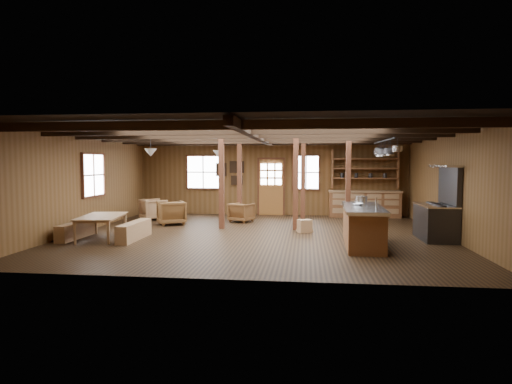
# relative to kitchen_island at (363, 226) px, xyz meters

# --- Properties ---
(room) EXTENTS (10.04, 9.04, 2.84)m
(room) POSITION_rel_kitchen_island_xyz_m (-2.64, 1.25, 0.92)
(room) COLOR black
(room) RESTS_ON ground
(ceiling_joists) EXTENTS (9.80, 8.82, 0.18)m
(ceiling_joists) POSITION_rel_kitchen_island_xyz_m (-2.64, 1.43, 2.20)
(ceiling_joists) COLOR black
(ceiling_joists) RESTS_ON ceiling
(timber_posts) EXTENTS (3.95, 2.35, 2.80)m
(timber_posts) POSITION_rel_kitchen_island_xyz_m (-2.12, 3.33, 0.92)
(timber_posts) COLOR #401F12
(timber_posts) RESTS_ON floor
(back_door) EXTENTS (1.02, 0.08, 2.15)m
(back_door) POSITION_rel_kitchen_island_xyz_m (-2.64, 5.70, 0.40)
(back_door) COLOR brown
(back_door) RESTS_ON floor
(window_back_left) EXTENTS (1.32, 0.06, 1.32)m
(window_back_left) POSITION_rel_kitchen_island_xyz_m (-5.24, 5.71, 1.12)
(window_back_left) COLOR white
(window_back_left) RESTS_ON wall_back
(window_back_right) EXTENTS (1.02, 0.06, 1.32)m
(window_back_right) POSITION_rel_kitchen_island_xyz_m (-1.34, 5.71, 1.12)
(window_back_right) COLOR white
(window_back_right) RESTS_ON wall_back
(window_left) EXTENTS (0.14, 1.24, 1.32)m
(window_left) POSITION_rel_kitchen_island_xyz_m (-7.60, 1.75, 1.12)
(window_left) COLOR white
(window_left) RESTS_ON wall_back
(notice_boards) EXTENTS (1.08, 0.03, 0.90)m
(notice_boards) POSITION_rel_kitchen_island_xyz_m (-4.14, 5.71, 1.16)
(notice_boards) COLOR silver
(notice_boards) RESTS_ON wall_back
(back_counter) EXTENTS (2.55, 0.60, 2.45)m
(back_counter) POSITION_rel_kitchen_island_xyz_m (0.76, 5.45, 0.12)
(back_counter) COLOR brown
(back_counter) RESTS_ON floor
(pendant_lamps) EXTENTS (1.86, 2.36, 0.66)m
(pendant_lamps) POSITION_rel_kitchen_island_xyz_m (-4.89, 2.25, 1.77)
(pendant_lamps) COLOR #2D2D30
(pendant_lamps) RESTS_ON ceiling
(pot_rack) EXTENTS (0.40, 3.00, 0.44)m
(pot_rack) POSITION_rel_kitchen_island_xyz_m (0.72, 1.63, 1.80)
(pot_rack) COLOR #2D2D30
(pot_rack) RESTS_ON ceiling
(kitchen_island) EXTENTS (0.97, 2.53, 1.20)m
(kitchen_island) POSITION_rel_kitchen_island_xyz_m (0.00, 0.00, 0.00)
(kitchen_island) COLOR brown
(kitchen_island) RESTS_ON floor
(step_stool) EXTENTS (0.49, 0.43, 0.36)m
(step_stool) POSITION_rel_kitchen_island_xyz_m (-1.37, 1.79, -0.30)
(step_stool) COLOR #906241
(step_stool) RESTS_ON floor
(commercial_range) EXTENTS (0.79, 1.54, 1.90)m
(commercial_range) POSITION_rel_kitchen_island_xyz_m (2.01, 1.07, 0.14)
(commercial_range) COLOR #2D2D30
(commercial_range) RESTS_ON floor
(dining_table) EXTENTS (1.23, 1.86, 0.61)m
(dining_table) POSITION_rel_kitchen_island_xyz_m (-6.54, 0.16, -0.17)
(dining_table) COLOR #986E45
(dining_table) RESTS_ON floor
(bench_wall) EXTENTS (0.29, 1.53, 0.42)m
(bench_wall) POSITION_rel_kitchen_island_xyz_m (-7.29, 0.16, -0.27)
(bench_wall) COLOR #906241
(bench_wall) RESTS_ON floor
(bench_aisle) EXTENTS (0.31, 1.64, 0.45)m
(bench_aisle) POSITION_rel_kitchen_island_xyz_m (-5.71, 0.16, -0.25)
(bench_aisle) COLOR #906241
(bench_aisle) RESTS_ON floor
(armchair_a) EXTENTS (1.11, 1.11, 0.75)m
(armchair_a) POSITION_rel_kitchen_island_xyz_m (-5.59, 2.84, -0.10)
(armchair_a) COLOR brown
(armchair_a) RESTS_ON floor
(armchair_b) EXTENTS (0.90, 0.91, 0.63)m
(armchair_b) POSITION_rel_kitchen_island_xyz_m (-3.46, 3.71, -0.16)
(armchair_b) COLOR brown
(armchair_b) RESTS_ON floor
(armchair_c) EXTENTS (1.10, 1.10, 0.72)m
(armchair_c) POSITION_rel_kitchen_island_xyz_m (-6.57, 3.90, -0.12)
(armchair_c) COLOR #936943
(armchair_c) RESTS_ON floor
(counter_pot) EXTENTS (0.31, 0.31, 0.18)m
(counter_pot) POSITION_rel_kitchen_island_xyz_m (0.04, 0.74, 0.55)
(counter_pot) COLOR silver
(counter_pot) RESTS_ON kitchen_island
(bowl) EXTENTS (0.31, 0.31, 0.06)m
(bowl) POSITION_rel_kitchen_island_xyz_m (-0.10, 0.21, 0.49)
(bowl) COLOR silver
(bowl) RESTS_ON kitchen_island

